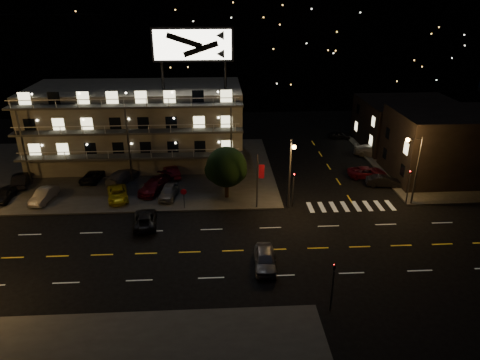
{
  "coord_description": "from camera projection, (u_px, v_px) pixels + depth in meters",
  "views": [
    {
      "loc": [
        0.77,
        -33.62,
        22.12
      ],
      "look_at": [
        3.11,
        8.0,
        3.64
      ],
      "focal_mm": 32.0,
      "sensor_mm": 36.0,
      "label": 1
    }
  ],
  "objects": [
    {
      "name": "lot_car_3",
      "position": [
        155.0,
        185.0,
        50.89
      ],
      "size": [
        4.02,
        5.73,
        1.54
      ],
      "primitive_type": "imported",
      "rotation": [
        0.0,
        0.0,
        -0.39
      ],
      "color": "#520B17",
      "rests_on": "curb_nw"
    },
    {
      "name": "side_car_2",
      "position": [
        373.0,
        151.0,
        62.23
      ],
      "size": [
        5.74,
        3.8,
        1.54
      ],
      "primitive_type": "imported",
      "rotation": [
        0.0,
        0.0,
        1.23
      ],
      "color": "gray",
      "rests_on": "ground"
    },
    {
      "name": "banner_north",
      "position": [
        258.0,
        180.0,
        46.15
      ],
      "size": [
        0.83,
        0.16,
        6.4
      ],
      "color": "#2D2D30",
      "rests_on": "ground"
    },
    {
      "name": "lot_car_0",
      "position": [
        4.0,
        194.0,
        48.79
      ],
      "size": [
        1.65,
        4.06,
        1.38
      ],
      "primitive_type": "imported",
      "rotation": [
        0.0,
        0.0,
        0.01
      ],
      "color": "black",
      "rests_on": "curb_nw"
    },
    {
      "name": "stop_sign",
      "position": [
        184.0,
        195.0,
        46.58
      ],
      "size": [
        0.91,
        0.11,
        2.61
      ],
      "color": "#2D2D30",
      "rests_on": "ground"
    },
    {
      "name": "streetlight_nc",
      "position": [
        291.0,
        168.0,
        45.28
      ],
      "size": [
        0.44,
        1.92,
        8.0
      ],
      "color": "#2D2D30",
      "rests_on": "ground"
    },
    {
      "name": "signal_nw",
      "position": [
        293.0,
        186.0,
        46.79
      ],
      "size": [
        0.2,
        0.27,
        4.6
      ],
      "color": "#2D2D30",
      "rests_on": "ground"
    },
    {
      "name": "side_car_1",
      "position": [
        367.0,
        172.0,
        55.18
      ],
      "size": [
        4.92,
        2.31,
        1.36
      ],
      "primitive_type": "imported",
      "rotation": [
        0.0,
        0.0,
        1.56
      ],
      "color": "#520B17",
      "rests_on": "ground"
    },
    {
      "name": "lot_car_2",
      "position": [
        118.0,
        194.0,
        48.99
      ],
      "size": [
        3.26,
        5.08,
        1.31
      ],
      "primitive_type": "imported",
      "rotation": [
        0.0,
        0.0,
        0.25
      ],
      "color": "yellow",
      "rests_on": "curb_nw"
    },
    {
      "name": "streetlight_ne",
      "position": [
        415.0,
        164.0,
        46.31
      ],
      "size": [
        1.92,
        0.44,
        8.0
      ],
      "color": "#2D2D30",
      "rests_on": "ground"
    },
    {
      "name": "lot_car_4",
      "position": [
        168.0,
        191.0,
        49.45
      ],
      "size": [
        2.31,
        4.45,
        1.45
      ],
      "primitive_type": "imported",
      "rotation": [
        0.0,
        0.0,
        -0.15
      ],
      "color": "gray",
      "rests_on": "curb_nw"
    },
    {
      "name": "lot_car_6",
      "position": [
        93.0,
        176.0,
        53.87
      ],
      "size": [
        2.74,
        4.71,
        1.23
      ],
      "primitive_type": "imported",
      "rotation": [
        0.0,
        0.0,
        2.98
      ],
      "color": "black",
      "rests_on": "curb_nw"
    },
    {
      "name": "road_car_east",
      "position": [
        265.0,
        259.0,
        37.16
      ],
      "size": [
        2.08,
        4.63,
        1.54
      ],
      "primitive_type": "imported",
      "rotation": [
        0.0,
        0.0,
        -0.06
      ],
      "color": "gray",
      "rests_on": "ground"
    },
    {
      "name": "lot_car_9",
      "position": [
        171.0,
        171.0,
        54.93
      ],
      "size": [
        2.98,
        4.57,
        1.42
      ],
      "primitive_type": "imported",
      "rotation": [
        0.0,
        0.0,
        3.51
      ],
      "color": "#520B17",
      "rests_on": "curb_nw"
    },
    {
      "name": "motel",
      "position": [
        139.0,
        124.0,
        58.73
      ],
      "size": [
        28.0,
        13.8,
        18.1
      ],
      "color": "gray",
      "rests_on": "ground"
    },
    {
      "name": "side_car_0",
      "position": [
        383.0,
        181.0,
        52.58
      ],
      "size": [
        4.32,
        2.11,
        1.36
      ],
      "primitive_type": "imported",
      "rotation": [
        0.0,
        0.0,
        1.4
      ],
      "color": "black",
      "rests_on": "ground"
    },
    {
      "name": "lot_car_8",
      "position": [
        168.0,
        174.0,
        54.27
      ],
      "size": [
        2.1,
        4.0,
        1.3
      ],
      "primitive_type": "imported",
      "rotation": [
        0.0,
        0.0,
        3.3
      ],
      "color": "black",
      "rests_on": "curb_nw"
    },
    {
      "name": "signal_ne",
      "position": [
        409.0,
        183.0,
        47.46
      ],
      "size": [
        0.27,
        0.2,
        4.6
      ],
      "color": "#2D2D30",
      "rests_on": "ground"
    },
    {
      "name": "tree",
      "position": [
        226.0,
        168.0,
        48.33
      ],
      "size": [
        4.82,
        4.64,
        6.07
      ],
      "color": "black",
      "rests_on": "curb_nw"
    },
    {
      "name": "side_bldg_back",
      "position": [
        408.0,
        124.0,
        65.29
      ],
      "size": [
        14.06,
        12.0,
        7.0
      ],
      "color": "black",
      "rests_on": "ground"
    },
    {
      "name": "ground",
      "position": [
        211.0,
        251.0,
        39.61
      ],
      "size": [
        140.0,
        140.0,
        0.0
      ],
      "primitive_type": "plane",
      "color": "black",
      "rests_on": "ground"
    },
    {
      "name": "side_car_3",
      "position": [
        340.0,
        135.0,
        69.63
      ],
      "size": [
        3.82,
        2.19,
        1.22
      ],
      "primitive_type": "imported",
      "rotation": [
        0.0,
        0.0,
        1.35
      ],
      "color": "black",
      "rests_on": "ground"
    },
    {
      "name": "lot_car_5",
      "position": [
        21.0,
        180.0,
        52.4
      ],
      "size": [
        2.58,
        4.85,
        1.52
      ],
      "primitive_type": "imported",
      "rotation": [
        0.0,
        0.0,
        3.36
      ],
      "color": "black",
      "rests_on": "curb_nw"
    },
    {
      "name": "side_bldg_front",
      "position": [
        448.0,
        145.0,
        54.03
      ],
      "size": [
        14.06,
        10.0,
        8.5
      ],
      "color": "black",
      "rests_on": "ground"
    },
    {
      "name": "curb_nw",
      "position": [
        107.0,
        171.0,
        57.11
      ],
      "size": [
        44.0,
        24.0,
        0.15
      ],
      "primitive_type": "cube",
      "color": "#3B3C39",
      "rests_on": "ground"
    },
    {
      "name": "road_car_west",
      "position": [
        145.0,
        219.0,
        43.84
      ],
      "size": [
        2.77,
        5.13,
        1.37
      ],
      "primitive_type": "imported",
      "rotation": [
        0.0,
        0.0,
        3.25
      ],
      "color": "black",
      "rests_on": "ground"
    },
    {
      "name": "hill_backdrop",
      "position": [
        185.0,
        41.0,
        97.4
      ],
      "size": [
        120.0,
        25.0,
        24.0
      ],
      "color": "black",
      "rests_on": "ground"
    },
    {
      "name": "lot_car_7",
      "position": [
        122.0,
        176.0,
        53.52
      ],
      "size": [
        3.97,
        5.55,
        1.49
      ],
      "primitive_type": "imported",
      "rotation": [
        0.0,
        0.0,
        2.73
      ],
      "color": "gray",
      "rests_on": "curb_nw"
    },
    {
      "name": "curb_ne",
      "position": [
        428.0,
        164.0,
        59.37
      ],
      "size": [
        16.0,
        24.0,
        0.15
      ],
      "primitive_type": "cube",
      "color": "#3B3C39",
      "rests_on": "ground"
    },
    {
      "name": "signal_sw",
      "position": [
        333.0,
        283.0,
        31.27
      ],
      "size": [
        0.2,
        0.27,
        4.6
      ],
      "color": "#2D2D30",
      "rests_on": "ground"
    },
    {
      "name": "lot_car_1",
      "position": [
        44.0,
        195.0,
        48.49
      ],
      "size": [
        2.2,
        4.53,
        1.43
      ],
      "primitive_type": "imported",
      "rotation": [
        0.0,
        0.0,
        -0.16
      ],
      "color": "gray",
      "rests_on": "curb_nw"
    }
  ]
}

